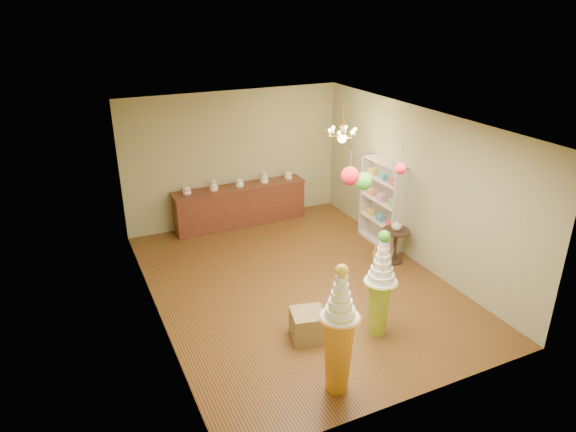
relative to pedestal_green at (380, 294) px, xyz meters
name	(u,v)px	position (x,y,z in m)	size (l,w,h in m)	color
floor	(298,283)	(-0.47, 1.86, -0.69)	(6.50, 6.50, 0.00)	brown
ceiling	(299,121)	(-0.47, 1.86, 2.31)	(6.50, 6.50, 0.00)	white
wall_back	(234,158)	(-0.47, 5.11, 0.81)	(5.00, 0.04, 3.00)	#99996D
wall_front	(419,301)	(-0.47, -1.39, 0.81)	(5.00, 0.04, 3.00)	#99996D
wall_left	(151,234)	(-2.97, 1.86, 0.81)	(0.04, 6.50, 3.00)	#99996D
wall_right	(416,187)	(2.03, 1.86, 0.81)	(0.04, 6.50, 3.00)	#99996D
pedestal_green	(380,294)	(0.00, 0.00, 0.00)	(0.64, 0.64, 1.75)	#9CBB29
pedestal_orange	(338,343)	(-1.19, -0.81, 0.03)	(0.64, 0.64, 1.87)	orange
burlap_riser	(308,325)	(-1.04, 0.34, -0.47)	(0.50, 0.50, 0.45)	olive
sideboard	(240,205)	(-0.47, 4.83, -0.22)	(3.04, 0.54, 1.16)	#5B2A1C
shelving_unit	(382,203)	(1.87, 2.66, 0.21)	(0.33, 1.20, 1.80)	beige
round_table	(395,241)	(1.63, 1.82, -0.25)	(0.71, 0.71, 0.68)	black
vase	(397,225)	(1.63, 1.82, 0.09)	(0.20, 0.20, 0.21)	beige
pom_red_left	(350,176)	(-0.50, 0.21, 1.89)	(0.26, 0.26, 0.55)	#3C322B
pom_green_mid	(363,181)	(-0.10, 0.48, 1.67)	(0.26, 0.26, 0.77)	#3C322B
pom_red_right	(401,169)	(0.14, -0.05, 1.97)	(0.15, 0.15, 0.41)	#3C322B
chandelier	(342,136)	(1.10, 3.10, 1.61)	(0.72, 0.72, 0.85)	gold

